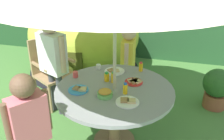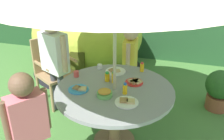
# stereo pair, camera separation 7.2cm
# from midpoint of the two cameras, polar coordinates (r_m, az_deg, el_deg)

# --- Properties ---
(hedge_backdrop) EXTENTS (9.00, 0.70, 1.71)m
(hedge_backdrop) POSITION_cam_midpoint_polar(r_m,az_deg,el_deg) (5.55, 7.91, 12.19)
(hedge_backdrop) COLOR #234C28
(hedge_backdrop) RESTS_ON ground_plane
(garden_table) EXTENTS (1.31, 1.31, 0.73)m
(garden_table) POSITION_cam_midpoint_polar(r_m,az_deg,el_deg) (2.82, -0.17, -6.49)
(garden_table) COLOR brown
(garden_table) RESTS_ON ground_plane
(wooden_chair) EXTENTS (0.63, 0.65, 0.99)m
(wooden_chair) POSITION_cam_midpoint_polar(r_m,az_deg,el_deg) (3.82, -14.36, 0.64)
(wooden_chair) COLOR tan
(wooden_chair) RESTS_ON ground_plane
(dome_tent) EXTENTS (2.12, 2.12, 1.37)m
(dome_tent) POSITION_cam_midpoint_polar(r_m,az_deg,el_deg) (4.77, -6.90, 7.85)
(dome_tent) COLOR #B2C63F
(dome_tent) RESTS_ON ground_plane
(potted_plant) EXTENTS (0.42, 0.42, 0.60)m
(potted_plant) POSITION_cam_midpoint_polar(r_m,az_deg,el_deg) (3.91, 22.26, -3.65)
(potted_plant) COLOR brown
(potted_plant) RESTS_ON ground_plane
(child_in_yellow_shirt) EXTENTS (0.20, 0.41, 1.19)m
(child_in_yellow_shirt) POSITION_cam_midpoint_polar(r_m,az_deg,el_deg) (3.59, 3.14, 3.45)
(child_in_yellow_shirt) COLOR navy
(child_in_yellow_shirt) RESTS_ON ground_plane
(child_in_white_shirt) EXTENTS (0.44, 0.33, 1.41)m
(child_in_white_shirt) POSITION_cam_midpoint_polar(r_m,az_deg,el_deg) (3.36, -14.01, 3.71)
(child_in_white_shirt) COLOR #3F3F47
(child_in_white_shirt) RESTS_ON ground_plane
(child_in_pink_shirt) EXTENTS (0.33, 0.36, 1.22)m
(child_in_pink_shirt) POSITION_cam_midpoint_polar(r_m,az_deg,el_deg) (2.34, -19.27, -10.66)
(child_in_pink_shirt) COLOR brown
(child_in_pink_shirt) RESTS_ON ground_plane
(snack_bowl) EXTENTS (0.16, 0.16, 0.08)m
(snack_bowl) POSITION_cam_midpoint_polar(r_m,az_deg,el_deg) (2.60, -2.39, -5.31)
(snack_bowl) COLOR #66B259
(snack_bowl) RESTS_ON garden_table
(plate_far_left) EXTENTS (0.21, 0.21, 0.03)m
(plate_far_left) POSITION_cam_midpoint_polar(r_m,az_deg,el_deg) (2.88, 4.33, -2.63)
(plate_far_left) COLOR red
(plate_far_left) RESTS_ON garden_table
(plate_back_edge) EXTENTS (0.25, 0.25, 0.03)m
(plate_back_edge) POSITION_cam_midpoint_polar(r_m,az_deg,el_deg) (3.13, -0.12, -0.24)
(plate_back_edge) COLOR white
(plate_back_edge) RESTS_ON garden_table
(plate_far_right) EXTENTS (0.24, 0.24, 0.03)m
(plate_far_right) POSITION_cam_midpoint_polar(r_m,az_deg,el_deg) (2.52, 2.74, -7.21)
(plate_far_right) COLOR white
(plate_far_right) RESTS_ON garden_table
(plate_center_back) EXTENTS (0.22, 0.22, 0.03)m
(plate_center_back) POSITION_cam_midpoint_polar(r_m,az_deg,el_deg) (2.75, -8.28, -4.41)
(plate_center_back) COLOR #338CD8
(plate_center_back) RESTS_ON garden_table
(juice_bottle_near_left) EXTENTS (0.05, 0.05, 0.12)m
(juice_bottle_near_left) POSITION_cam_midpoint_polar(r_m,az_deg,el_deg) (2.64, 2.25, -4.25)
(juice_bottle_near_left) COLOR yellow
(juice_bottle_near_left) RESTS_ON garden_table
(juice_bottle_near_right) EXTENTS (0.06, 0.06, 0.11)m
(juice_bottle_near_right) POSITION_cam_midpoint_polar(r_m,az_deg,el_deg) (2.89, -1.92, -1.59)
(juice_bottle_near_right) COLOR yellow
(juice_bottle_near_right) RESTS_ON garden_table
(juice_bottle_center_front) EXTENTS (0.05, 0.05, 0.12)m
(juice_bottle_center_front) POSITION_cam_midpoint_polar(r_m,az_deg,el_deg) (3.15, 5.92, 0.72)
(juice_bottle_center_front) COLOR yellow
(juice_bottle_center_front) RESTS_ON garden_table
(juice_bottle_mid_left) EXTENTS (0.05, 0.05, 0.13)m
(juice_bottle_mid_left) POSITION_cam_midpoint_polar(r_m,az_deg,el_deg) (2.86, -0.43, -1.70)
(juice_bottle_mid_left) COLOR yellow
(juice_bottle_mid_left) RESTS_ON garden_table
(cup_near) EXTENTS (0.06, 0.06, 0.06)m
(cup_near) POSITION_cam_midpoint_polar(r_m,az_deg,el_deg) (3.21, -3.71, 0.76)
(cup_near) COLOR white
(cup_near) RESTS_ON garden_table
(cup_far) EXTENTS (0.06, 0.06, 0.07)m
(cup_far) POSITION_cam_midpoint_polar(r_m,az_deg,el_deg) (3.03, -8.99, -0.99)
(cup_far) COLOR #E04C47
(cup_far) RESTS_ON garden_table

